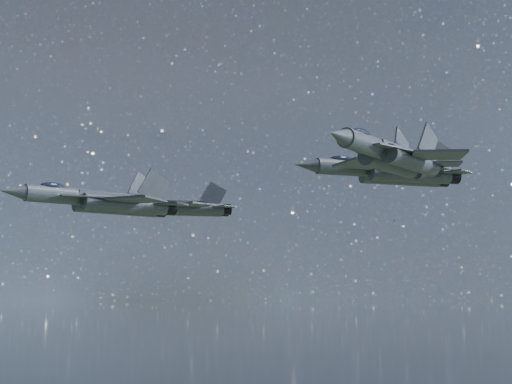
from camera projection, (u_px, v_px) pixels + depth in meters
jet_lead at (107, 202)px, 77.87m from camera, size 18.61×13.14×4.71m
jet_left at (181, 207)px, 95.76m from camera, size 16.02×10.70×4.06m
jet_right at (393, 156)px, 72.84m from camera, size 19.74×13.05×5.04m
jet_slot at (392, 172)px, 84.44m from camera, size 19.61×13.35×4.93m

